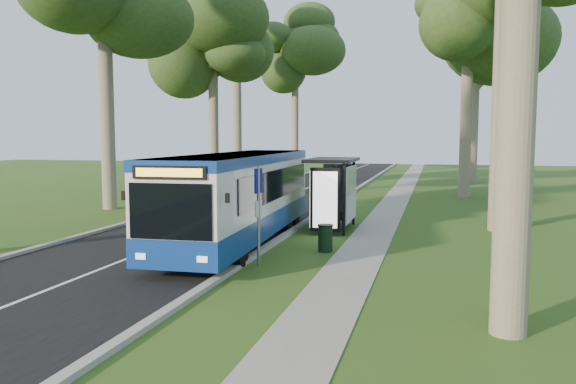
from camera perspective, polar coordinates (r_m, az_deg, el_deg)
name	(u,v)px	position (r m, az deg, el deg)	size (l,w,h in m)	color
ground	(264,251)	(17.71, -2.50, -6.01)	(120.00, 120.00, 0.00)	#32551A
road	(256,208)	(28.16, -3.26, -1.67)	(7.00, 100.00, 0.02)	black
kerb_east	(325,210)	(27.28, 3.75, -1.80)	(0.25, 100.00, 0.12)	#9E9B93
kerb_west	(192,205)	(29.42, -9.76, -1.33)	(0.25, 100.00, 0.12)	#9E9B93
centre_line	(256,208)	(28.16, -3.26, -1.64)	(0.12, 100.00, 0.01)	white
footpath	(387,213)	(26.88, 10.04, -2.09)	(1.50, 100.00, 0.02)	gray
bus	(240,197)	(18.99, -4.89, -0.49)	(2.85, 11.42, 3.00)	silver
bus_stop_sign	(258,205)	(15.46, -3.02, -1.32)	(0.13, 0.38, 2.75)	gray
bus_shelter	(334,180)	(21.22, 4.70, 1.21)	(1.77, 3.22, 2.75)	black
litter_bin	(325,238)	(17.55, 3.81, -4.68)	(0.49, 0.49, 0.85)	black
car_white	(261,172)	(45.92, -2.81, 2.08)	(1.80, 4.49, 1.53)	silver
car_silver	(256,173)	(44.17, -3.28, 1.92)	(1.59, 4.56, 1.50)	#989A9F
tree_west_c	(213,44)	(37.83, -7.66, 14.68)	(5.20, 5.20, 12.90)	#7A6B56
tree_west_d	(236,7)	(48.59, -5.30, 18.22)	(5.20, 5.20, 19.26)	#7A6B56
tree_west_e	(295,57)	(56.80, 0.73, 13.55)	(5.20, 5.20, 15.45)	#7A6B56
tree_east_c	(469,17)	(35.28, 17.91, 16.58)	(5.20, 5.20, 14.10)	#7A6B56
tree_east_d	(476,55)	(47.07, 18.59, 13.03)	(5.20, 5.20, 13.34)	#7A6B56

